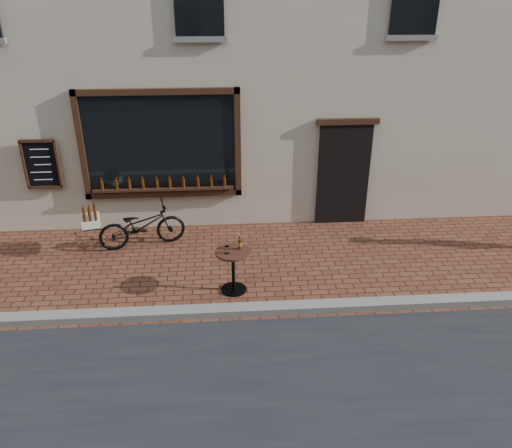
{
  "coord_description": "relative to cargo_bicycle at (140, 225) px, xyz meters",
  "views": [
    {
      "loc": [
        -0.68,
        -6.4,
        4.8
      ],
      "look_at": [
        -0.13,
        1.2,
        1.1
      ],
      "focal_mm": 35.0,
      "sensor_mm": 36.0,
      "label": 1
    }
  ],
  "objects": [
    {
      "name": "kerb",
      "position": [
        2.33,
        -2.43,
        -0.4
      ],
      "size": [
        90.0,
        0.25,
        0.12
      ],
      "primitive_type": "cube",
      "color": "slate",
      "rests_on": "ground"
    },
    {
      "name": "cargo_bicycle",
      "position": [
        0.0,
        0.0,
        0.0
      ],
      "size": [
        2.03,
        1.02,
        0.96
      ],
      "rotation": [
        0.0,
        0.0,
        1.83
      ],
      "color": "black",
      "rests_on": "ground"
    },
    {
      "name": "ground",
      "position": [
        2.33,
        -2.63,
        -0.46
      ],
      "size": [
        90.0,
        90.0,
        0.0
      ],
      "primitive_type": "plane",
      "color": "#54291B",
      "rests_on": "ground"
    },
    {
      "name": "bistro_table",
      "position": [
        1.8,
        -1.75,
        0.1
      ],
      "size": [
        0.6,
        0.6,
        1.03
      ],
      "color": "black",
      "rests_on": "ground"
    }
  ]
}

